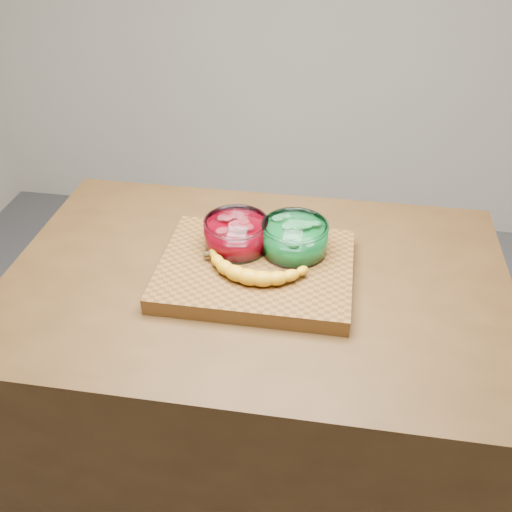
# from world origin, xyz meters

# --- Properties ---
(ground) EXTENTS (3.50, 3.50, 0.00)m
(ground) POSITION_xyz_m (0.00, 0.00, 0.00)
(ground) COLOR #58595D
(ground) RESTS_ON ground
(counter) EXTENTS (1.20, 0.80, 0.90)m
(counter) POSITION_xyz_m (0.00, 0.00, 0.45)
(counter) COLOR #482E15
(counter) RESTS_ON ground
(cutting_board) EXTENTS (0.45, 0.35, 0.04)m
(cutting_board) POSITION_xyz_m (0.00, 0.00, 0.92)
(cutting_board) COLOR brown
(cutting_board) RESTS_ON counter
(bowl_red) EXTENTS (0.16, 0.16, 0.07)m
(bowl_red) POSITION_xyz_m (-0.06, 0.06, 0.98)
(bowl_red) COLOR white
(bowl_red) RESTS_ON cutting_board
(bowl_green) EXTENTS (0.16, 0.16, 0.07)m
(bowl_green) POSITION_xyz_m (0.08, 0.07, 0.98)
(bowl_green) COLOR white
(bowl_green) RESTS_ON cutting_board
(banana) EXTENTS (0.27, 0.14, 0.04)m
(banana) POSITION_xyz_m (0.01, -0.04, 0.96)
(banana) COLOR orange
(banana) RESTS_ON cutting_board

